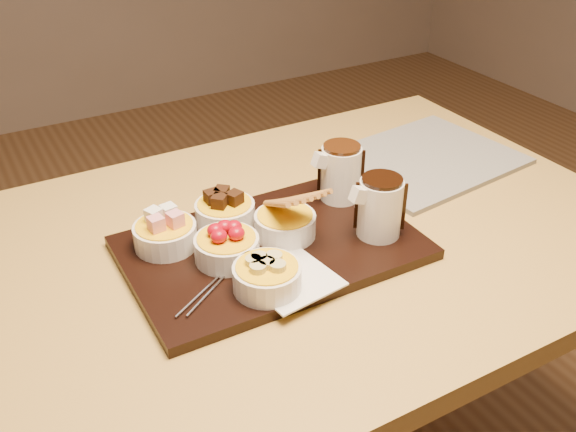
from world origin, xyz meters
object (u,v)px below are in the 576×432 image
dining_table (291,281)px  serving_board (272,248)px  pitcher_dark_chocolate (380,208)px  newspaper (424,159)px  bowl_strawberries (227,249)px  pitcher_milk_chocolate (341,173)px

dining_table → serving_board: (-0.05, -0.03, 0.11)m
pitcher_dark_chocolate → newspaper: (0.26, 0.19, -0.06)m
dining_table → bowl_strawberries: bowl_strawberries is taller
bowl_strawberries → pitcher_milk_chocolate: 0.27m
serving_board → bowl_strawberries: size_ratio=4.60×
dining_table → pitcher_milk_chocolate: 0.21m
serving_board → newspaper: 0.45m
dining_table → newspaper: size_ratio=3.39×
serving_board → pitcher_dark_chocolate: (0.16, -0.06, 0.06)m
serving_board → bowl_strawberries: (-0.08, -0.00, 0.03)m
pitcher_dark_chocolate → dining_table: bearing=140.9°
bowl_strawberries → pitcher_dark_chocolate: (0.24, -0.06, 0.03)m
newspaper → pitcher_dark_chocolate: bearing=-150.0°
serving_board → pitcher_dark_chocolate: pitcher_dark_chocolate is taller
pitcher_dark_chocolate → newspaper: pitcher_dark_chocolate is taller
bowl_strawberries → newspaper: (0.51, 0.14, -0.03)m
serving_board → bowl_strawberries: bearing=-176.4°
pitcher_dark_chocolate → newspaper: size_ratio=0.28×
bowl_strawberries → pitcher_milk_chocolate: pitcher_milk_chocolate is taller
dining_table → newspaper: newspaper is taller
dining_table → pitcher_milk_chocolate: bearing=17.7°
dining_table → newspaper: bearing=15.4°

